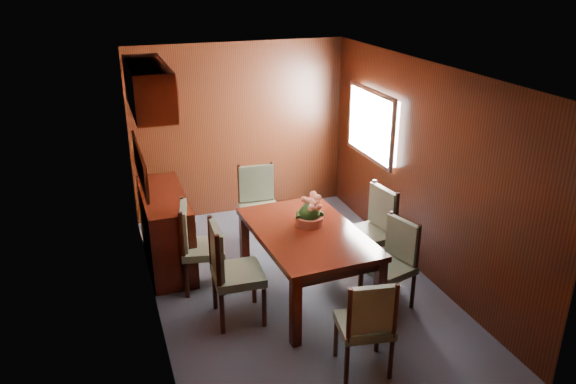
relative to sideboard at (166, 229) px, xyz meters
name	(u,v)px	position (x,y,z in m)	size (l,w,h in m)	color
ground	(295,286)	(1.25, -1.00, -0.45)	(4.50, 4.50, 0.00)	#3E4555
room_shell	(275,139)	(1.15, -0.67, 1.18)	(3.06, 4.52, 2.41)	black
sideboard	(166,229)	(0.00, 0.00, 0.00)	(0.48, 1.40, 0.90)	black
dining_table	(307,240)	(1.31, -1.19, 0.21)	(1.11, 1.70, 0.77)	black
chair_left_near	(229,267)	(0.44, -1.36, 0.14)	(0.51, 0.53, 1.06)	black
chair_left_far	(196,242)	(0.24, -0.65, 0.11)	(0.54, 0.56, 1.01)	black
chair_right_near	(394,258)	(2.10, -1.64, 0.08)	(0.54, 0.55, 0.96)	black
chair_right_far	(374,226)	(2.21, -0.98, 0.13)	(0.54, 0.56, 1.05)	black
chair_head	(367,322)	(1.35, -2.53, 0.08)	(0.52, 0.50, 0.95)	black
chair_foot	(258,201)	(1.19, 0.18, 0.12)	(0.51, 0.49, 1.02)	black
flower_centerpiece	(310,211)	(1.39, -1.05, 0.47)	(0.32, 0.32, 0.32)	#A84B33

